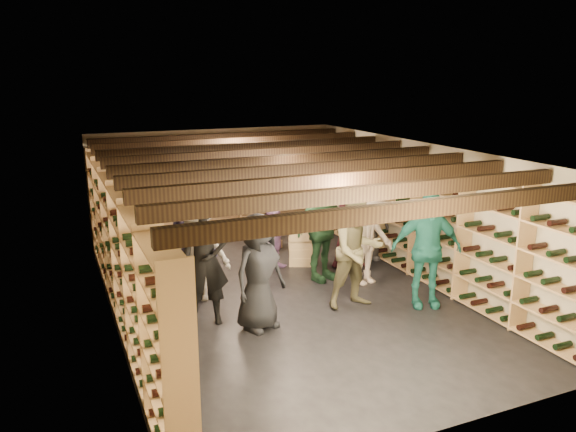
% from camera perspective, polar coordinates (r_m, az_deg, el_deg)
% --- Properties ---
extents(ground, '(8.00, 8.00, 0.00)m').
position_cam_1_polar(ground, '(9.46, -0.24, -8.02)').
color(ground, black).
rests_on(ground, ground).
extents(walls, '(5.52, 8.02, 2.40)m').
position_cam_1_polar(walls, '(9.07, -0.25, -0.99)').
color(walls, '#BEB293').
rests_on(walls, ground).
extents(ceiling, '(5.50, 8.00, 0.01)m').
position_cam_1_polar(ceiling, '(8.82, -0.26, 6.54)').
color(ceiling, beige).
rests_on(ceiling, walls).
extents(ceiling_joists, '(5.40, 7.12, 0.18)m').
position_cam_1_polar(ceiling_joists, '(8.85, -0.26, 5.64)').
color(ceiling_joists, black).
rests_on(ceiling_joists, ground).
extents(wine_rack_left, '(0.32, 7.50, 2.15)m').
position_cam_1_polar(wine_rack_left, '(8.47, -16.48, -3.59)').
color(wine_rack_left, '#AE8254').
rests_on(wine_rack_left, ground).
extents(wine_rack_right, '(0.32, 7.50, 2.15)m').
position_cam_1_polar(wine_rack_right, '(10.35, 12.96, -0.14)').
color(wine_rack_right, '#AE8254').
rests_on(wine_rack_right, ground).
extents(wine_rack_back, '(4.70, 0.30, 2.15)m').
position_cam_1_polar(wine_rack_back, '(12.61, -7.09, 2.70)').
color(wine_rack_back, '#AE8254').
rests_on(wine_rack_back, ground).
extents(crate_stack_left, '(0.51, 0.35, 0.68)m').
position_cam_1_polar(crate_stack_left, '(11.60, -2.70, -1.98)').
color(crate_stack_left, tan).
rests_on(crate_stack_left, ground).
extents(crate_stack_right, '(0.59, 0.50, 0.68)m').
position_cam_1_polar(crate_stack_right, '(10.80, 1.44, -3.22)').
color(crate_stack_right, tan).
rests_on(crate_stack_right, ground).
extents(crate_loose, '(0.59, 0.50, 0.17)m').
position_cam_1_polar(crate_loose, '(11.82, -2.00, -2.95)').
color(crate_loose, tan).
rests_on(crate_loose, ground).
extents(person_0, '(0.98, 0.81, 1.71)m').
position_cam_1_polar(person_0, '(8.02, -2.98, -5.68)').
color(person_0, black).
rests_on(person_0, ground).
extents(person_1, '(0.76, 0.57, 1.90)m').
position_cam_1_polar(person_1, '(8.23, -8.42, -4.59)').
color(person_1, black).
rests_on(person_1, ground).
extents(person_2, '(0.90, 0.70, 1.84)m').
position_cam_1_polar(person_2, '(8.78, 7.04, -3.52)').
color(person_2, brown).
rests_on(person_2, ground).
extents(person_3, '(1.19, 0.81, 1.69)m').
position_cam_1_polar(person_3, '(9.79, 8.08, -2.12)').
color(person_3, beige).
rests_on(person_3, ground).
extents(person_4, '(1.19, 0.82, 1.88)m').
position_cam_1_polar(person_4, '(9.01, 13.86, -3.25)').
color(person_4, '#217868').
rests_on(person_4, ground).
extents(person_6, '(0.91, 0.67, 1.70)m').
position_cam_1_polar(person_6, '(9.72, -9.74, -2.28)').
color(person_6, '#24224D').
rests_on(person_6, ground).
extents(person_8, '(1.06, 0.92, 1.88)m').
position_cam_1_polar(person_8, '(10.55, 6.94, -0.34)').
color(person_8, '#4E1D26').
rests_on(person_8, ground).
extents(person_9, '(1.19, 0.90, 1.63)m').
position_cam_1_polar(person_9, '(9.11, -9.21, -3.66)').
color(person_9, '#A6A399').
rests_on(person_9, ground).
extents(person_10, '(1.18, 0.77, 1.87)m').
position_cam_1_polar(person_10, '(9.86, 3.40, -1.35)').
color(person_10, '#214829').
rests_on(person_10, ground).
extents(person_11, '(1.44, 0.94, 1.48)m').
position_cam_1_polar(person_11, '(10.45, -1.65, -1.53)').
color(person_11, '#875C94').
rests_on(person_11, ground).
extents(person_12, '(0.94, 0.63, 1.88)m').
position_cam_1_polar(person_12, '(11.06, 7.90, 0.30)').
color(person_12, '#36353B').
rests_on(person_12, ground).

